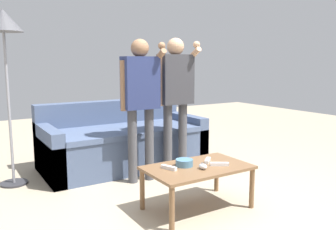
{
  "coord_description": "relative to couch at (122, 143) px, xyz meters",
  "views": [
    {
      "loc": [
        -1.92,
        -2.44,
        1.29
      ],
      "look_at": [
        -0.15,
        0.41,
        0.78
      ],
      "focal_mm": 37.3,
      "sensor_mm": 36.0,
      "label": 1
    }
  ],
  "objects": [
    {
      "name": "player_center",
      "position": [
        -0.07,
        -0.65,
        0.68
      ],
      "size": [
        0.45,
        0.31,
        1.53
      ],
      "color": "#47474C",
      "rests_on": "ground"
    },
    {
      "name": "game_remote_nunchuk",
      "position": [
        -0.0,
        -1.66,
        0.12
      ],
      "size": [
        0.06,
        0.09,
        0.05
      ],
      "color": "white",
      "rests_on": "coffee_table"
    },
    {
      "name": "snack_bowl",
      "position": [
        -0.08,
        -1.5,
        0.13
      ],
      "size": [
        0.15,
        0.15,
        0.06
      ],
      "primitive_type": "cylinder",
      "color": "teal",
      "rests_on": "coffee_table"
    },
    {
      "name": "game_remote_wand_spare",
      "position": [
        -0.25,
        -1.51,
        0.11
      ],
      "size": [
        0.09,
        0.15,
        0.03
      ],
      "color": "white",
      "rests_on": "coffee_table"
    },
    {
      "name": "couch",
      "position": [
        0.0,
        0.0,
        0.0
      ],
      "size": [
        1.96,
        0.95,
        0.79
      ],
      "color": "#475675",
      "rests_on": "ground"
    },
    {
      "name": "coffee_table",
      "position": [
        0.01,
        -1.57,
        0.05
      ],
      "size": [
        0.91,
        0.55,
        0.39
      ],
      "color": "brown",
      "rests_on": "ground"
    },
    {
      "name": "floor_lamp",
      "position": [
        -1.28,
        -0.03,
        1.31
      ],
      "size": [
        0.39,
        0.39,
        1.81
      ],
      "color": "#2D2D33",
      "rests_on": "ground"
    },
    {
      "name": "ground_plane",
      "position": [
        0.15,
        -1.5,
        -0.29
      ],
      "size": [
        12.0,
        12.0,
        0.0
      ],
      "primitive_type": "plane",
      "color": "tan"
    },
    {
      "name": "player_right",
      "position": [
        0.41,
        -0.59,
        0.69
      ],
      "size": [
        0.46,
        0.31,
        1.56
      ],
      "color": "#47474C",
      "rests_on": "ground"
    },
    {
      "name": "game_remote_wand_near",
      "position": [
        0.17,
        -1.51,
        0.11
      ],
      "size": [
        0.13,
        0.13,
        0.03
      ],
      "color": "white",
      "rests_on": "coffee_table"
    },
    {
      "name": "game_remote_wand_far",
      "position": [
        0.18,
        -1.66,
        0.11
      ],
      "size": [
        0.15,
        0.12,
        0.03
      ],
      "color": "white",
      "rests_on": "coffee_table"
    }
  ]
}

